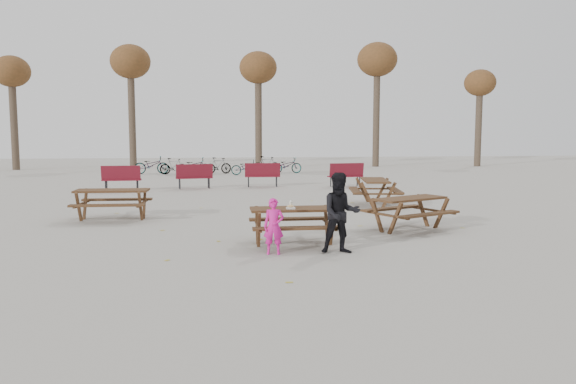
{
  "coord_description": "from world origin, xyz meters",
  "views": [
    {
      "loc": [
        -1.53,
        -11.45,
        2.35
      ],
      "look_at": [
        0.0,
        1.0,
        1.0
      ],
      "focal_mm": 35.0,
      "sensor_mm": 36.0,
      "label": 1
    }
  ],
  "objects": [
    {
      "name": "adult",
      "position": [
        0.79,
        -0.94,
        0.79
      ],
      "size": [
        0.78,
        0.61,
        1.57
      ],
      "primitive_type": "imported",
      "rotation": [
        0.0,
        0.0,
        -0.02
      ],
      "color": "black",
      "rests_on": "ground"
    },
    {
      "name": "bicycle_row",
      "position": [
        -1.75,
        19.87,
        0.47
      ],
      "size": [
        9.4,
        1.99,
        0.99
      ],
      "color": "black",
      "rests_on": "ground"
    },
    {
      "name": "picnic_table_far",
      "position": [
        3.42,
        5.95,
        0.41
      ],
      "size": [
        1.83,
        2.14,
        0.83
      ],
      "primitive_type": null,
      "rotation": [
        0.0,
        0.0,
        1.42
      ],
      "color": "#331A12",
      "rests_on": "ground"
    },
    {
      "name": "food_tray",
      "position": [
        -0.09,
        -0.16,
        0.79
      ],
      "size": [
        0.18,
        0.11,
        0.03
      ],
      "primitive_type": "cube",
      "color": "silver",
      "rests_on": "main_picnic_table"
    },
    {
      "name": "park_bench_row",
      "position": [
        -0.95,
        11.95,
        0.52
      ],
      "size": [
        10.78,
        1.67,
        1.03
      ],
      "color": "maroon",
      "rests_on": "ground"
    },
    {
      "name": "fallen_leaves",
      "position": [
        0.5,
        2.5,
        0.0
      ],
      "size": [
        11.0,
        11.0,
        0.01
      ],
      "primitive_type": null,
      "color": "gold",
      "rests_on": "ground"
    },
    {
      "name": "soda_bottle",
      "position": [
        -0.08,
        -0.11,
        0.85
      ],
      "size": [
        0.07,
        0.07,
        0.17
      ],
      "color": "silver",
      "rests_on": "main_picnic_table"
    },
    {
      "name": "bread_roll",
      "position": [
        -0.09,
        -0.16,
        0.83
      ],
      "size": [
        0.14,
        0.06,
        0.05
      ],
      "primitive_type": "ellipsoid",
      "color": "tan",
      "rests_on": "food_tray"
    },
    {
      "name": "picnic_table_east",
      "position": [
        2.98,
        1.39,
        0.39
      ],
      "size": [
        2.29,
        2.13,
        0.79
      ],
      "primitive_type": null,
      "rotation": [
        0.0,
        0.0,
        0.46
      ],
      "color": "#331A12",
      "rests_on": "ground"
    },
    {
      "name": "child",
      "position": [
        -0.5,
        -0.86,
        0.54
      ],
      "size": [
        0.43,
        0.31,
        1.09
      ],
      "primitive_type": "imported",
      "rotation": [
        0.0,
        0.0,
        -0.13
      ],
      "color": "#E01C91",
      "rests_on": "ground"
    },
    {
      "name": "ground",
      "position": [
        0.0,
        0.0,
        0.0
      ],
      "size": [
        80.0,
        80.0,
        0.0
      ],
      "primitive_type": "plane",
      "color": "gray",
      "rests_on": "ground"
    },
    {
      "name": "tree_row",
      "position": [
        0.9,
        25.15,
        6.19
      ],
      "size": [
        32.17,
        3.52,
        8.26
      ],
      "color": "#382B21",
      "rests_on": "ground"
    },
    {
      "name": "main_picnic_table",
      "position": [
        0.0,
        0.0,
        0.59
      ],
      "size": [
        1.8,
        1.45,
        0.78
      ],
      "color": "#331A12",
      "rests_on": "ground"
    },
    {
      "name": "picnic_table_north",
      "position": [
        -4.38,
        3.87,
        0.41
      ],
      "size": [
        1.94,
        1.59,
        0.82
      ],
      "primitive_type": null,
      "rotation": [
        0.0,
        0.0,
        -0.03
      ],
      "color": "#331A12",
      "rests_on": "ground"
    }
  ]
}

